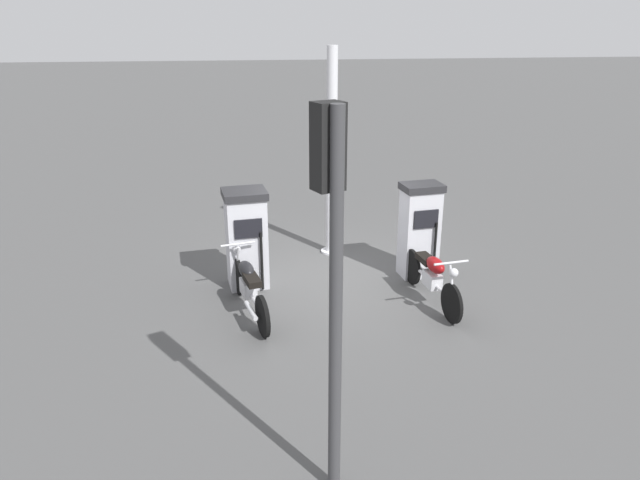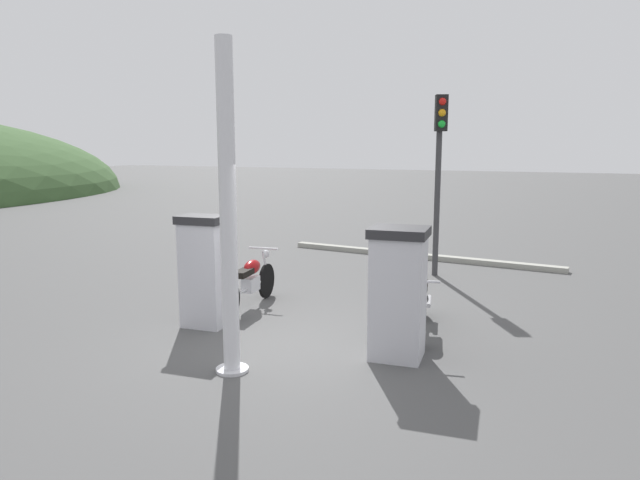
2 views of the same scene
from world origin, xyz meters
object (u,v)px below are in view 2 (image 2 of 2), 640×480
at_px(motorcycle_near_pump, 420,303).
at_px(roadside_traffic_light, 439,154).
at_px(fuel_pump_far, 204,271).
at_px(fuel_pump_near, 398,292).
at_px(motorcycle_far_pump, 250,280).
at_px(canopy_support_pole, 228,218).

distance_m(motorcycle_near_pump, roadside_traffic_light, 4.38).
bearing_deg(fuel_pump_far, fuel_pump_near, -90.00).
relative_size(fuel_pump_far, motorcycle_near_pump, 0.81).
xyz_separation_m(fuel_pump_far, motorcycle_near_pump, (1.03, -3.05, -0.40)).
bearing_deg(motorcycle_far_pump, motorcycle_near_pump, -91.46).
relative_size(roadside_traffic_light, canopy_support_pole, 0.95).
relative_size(motorcycle_near_pump, motorcycle_far_pump, 1.02).
height_order(fuel_pump_near, motorcycle_near_pump, fuel_pump_near).
bearing_deg(canopy_support_pole, fuel_pump_near, -51.97).
relative_size(fuel_pump_near, roadside_traffic_light, 0.46).
distance_m(fuel_pump_far, roadside_traffic_light, 5.63).
relative_size(fuel_pump_near, fuel_pump_far, 1.00).
height_order(fuel_pump_far, motorcycle_far_pump, fuel_pump_far).
relative_size(motorcycle_near_pump, canopy_support_pole, 0.54).
distance_m(fuel_pump_far, motorcycle_far_pump, 1.18).
bearing_deg(roadside_traffic_light, motorcycle_far_pump, 148.67).
relative_size(motorcycle_far_pump, roadside_traffic_light, 0.55).
bearing_deg(motorcycle_far_pump, fuel_pump_far, 174.63).
xyz_separation_m(fuel_pump_far, roadside_traffic_light, (4.82, -2.36, 1.69)).
bearing_deg(canopy_support_pole, motorcycle_near_pump, -35.78).
bearing_deg(motorcycle_far_pump, fuel_pump_near, -110.70).
height_order(motorcycle_near_pump, motorcycle_far_pump, same).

